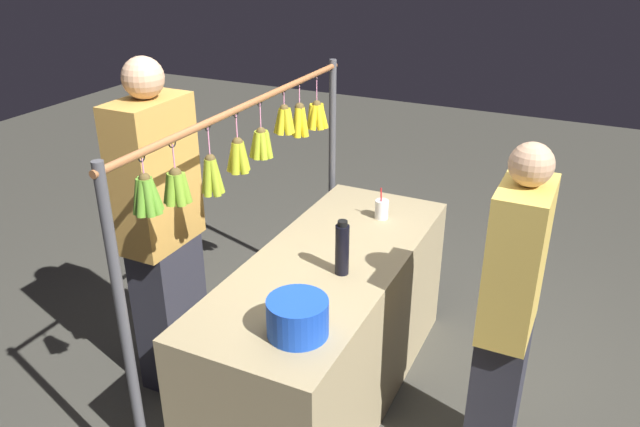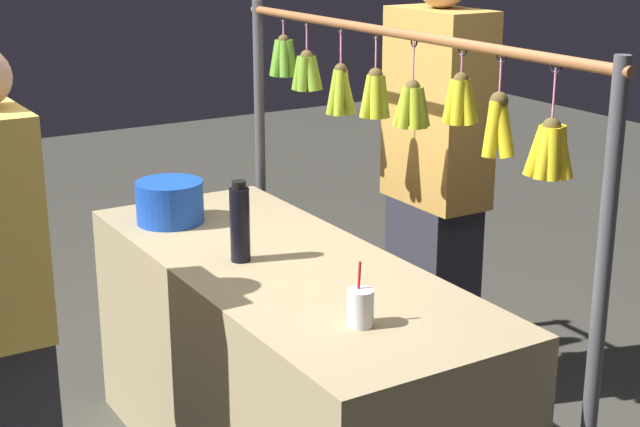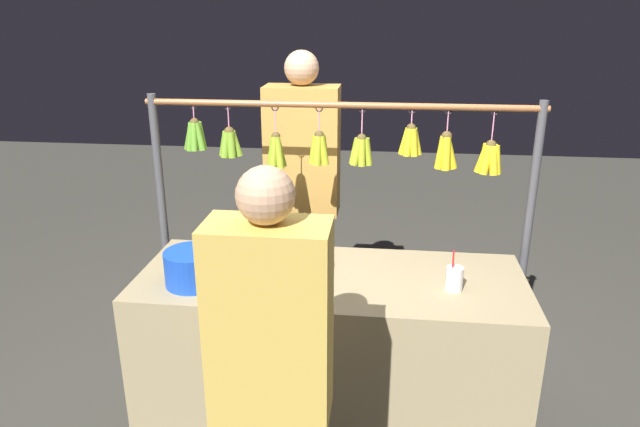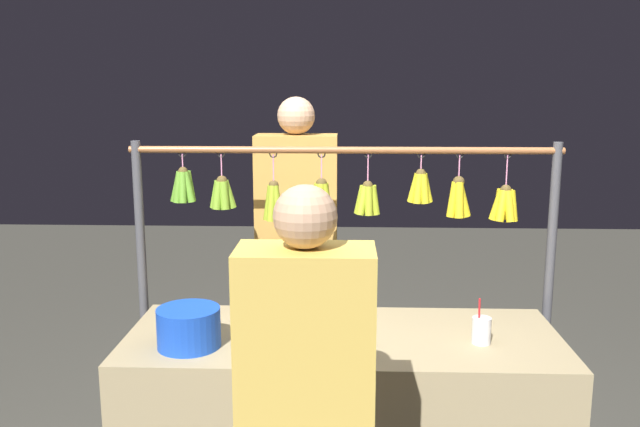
{
  "view_description": "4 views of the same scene",
  "coord_description": "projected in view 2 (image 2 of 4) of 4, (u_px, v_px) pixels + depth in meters",
  "views": [
    {
      "loc": [
        2.43,
        1.12,
        2.33
      ],
      "look_at": [
        0.1,
        0.0,
        1.12
      ],
      "focal_mm": 34.7,
      "sensor_mm": 36.0,
      "label": 1
    },
    {
      "loc": [
        -2.62,
        1.46,
        1.92
      ],
      "look_at": [
        -0.23,
        0.0,
        1.06
      ],
      "focal_mm": 54.02,
      "sensor_mm": 36.0,
      "label": 2
    },
    {
      "loc": [
        -0.23,
        2.42,
        2.0
      ],
      "look_at": [
        0.05,
        0.0,
        1.14
      ],
      "focal_mm": 32.24,
      "sensor_mm": 36.0,
      "label": 3
    },
    {
      "loc": [
        0.0,
        2.6,
        1.84
      ],
      "look_at": [
        0.1,
        0.0,
        1.34
      ],
      "focal_mm": 36.98,
      "sensor_mm": 36.0,
      "label": 4
    }
  ],
  "objects": [
    {
      "name": "blue_bucket",
      "position": [
        170.0,
        202.0,
        3.59
      ],
      "size": [
        0.25,
        0.25,
        0.16
      ],
      "primitive_type": "cylinder",
      "color": "blue",
      "rests_on": "market_counter"
    },
    {
      "name": "display_rack",
      "position": [
        394.0,
        142.0,
        3.28
      ],
      "size": [
        2.0,
        0.13,
        1.6
      ],
      "color": "#4C4C51",
      "rests_on": "ground"
    },
    {
      "name": "customer_person",
      "position": [
        5.0,
        319.0,
        2.84
      ],
      "size": [
        0.38,
        0.2,
        1.59
      ],
      "color": "#2D2D38",
      "rests_on": "ground"
    },
    {
      "name": "market_counter",
      "position": [
        286.0,
        376.0,
        3.31
      ],
      "size": [
        1.81,
        0.71,
        0.83
      ],
      "primitive_type": "cube",
      "color": "tan",
      "rests_on": "ground"
    },
    {
      "name": "drink_cup",
      "position": [
        360.0,
        308.0,
        2.68
      ],
      "size": [
        0.08,
        0.08,
        0.19
      ],
      "color": "silver",
      "rests_on": "market_counter"
    },
    {
      "name": "vendor_person",
      "position": [
        435.0,
        193.0,
        3.78
      ],
      "size": [
        0.43,
        0.23,
        1.79
      ],
      "color": "#2D2D38",
      "rests_on": "ground"
    },
    {
      "name": "water_bottle",
      "position": [
        240.0,
        223.0,
        3.17
      ],
      "size": [
        0.07,
        0.07,
        0.27
      ],
      "color": "black",
      "rests_on": "market_counter"
    }
  ]
}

